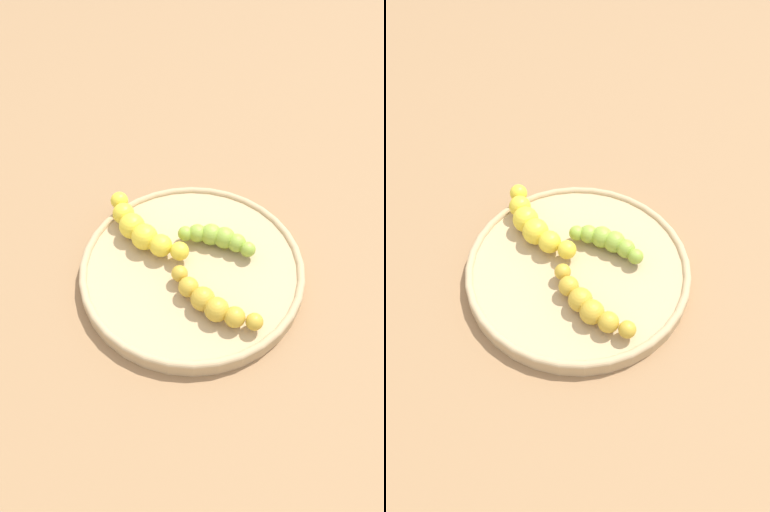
% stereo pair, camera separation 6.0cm
% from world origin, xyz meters
% --- Properties ---
extents(ground_plane, '(2.40, 2.40, 0.00)m').
position_xyz_m(ground_plane, '(0.00, 0.00, 0.00)').
color(ground_plane, '#936D47').
extents(fruit_bowl, '(0.28, 0.28, 0.02)m').
position_xyz_m(fruit_bowl, '(0.00, 0.00, 0.01)').
color(fruit_bowl, tan).
rests_on(fruit_bowl, ground_plane).
extents(banana_spotted, '(0.10, 0.09, 0.03)m').
position_xyz_m(banana_spotted, '(-0.07, -0.01, 0.03)').
color(banana_spotted, gold).
rests_on(banana_spotted, fruit_bowl).
extents(banana_green, '(0.06, 0.09, 0.03)m').
position_xyz_m(banana_green, '(0.03, -0.04, 0.03)').
color(banana_green, '#8CAD38').
rests_on(banana_green, fruit_bowl).
extents(banana_yellow, '(0.13, 0.09, 0.03)m').
position_xyz_m(banana_yellow, '(0.06, 0.06, 0.04)').
color(banana_yellow, yellow).
rests_on(banana_yellow, fruit_bowl).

